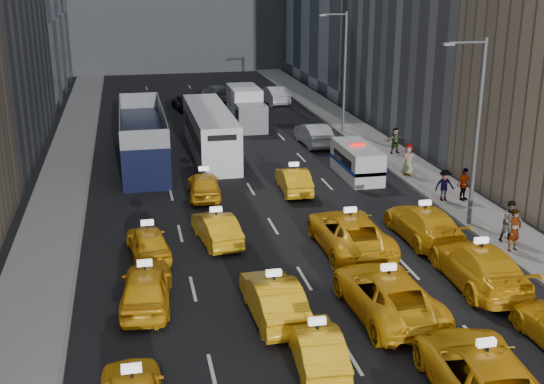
{
  "coord_description": "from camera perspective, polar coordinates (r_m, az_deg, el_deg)",
  "views": [
    {
      "loc": [
        -6.52,
        -16.26,
        11.92
      ],
      "look_at": [
        -0.2,
        13.27,
        2.0
      ],
      "focal_mm": 45.0,
      "sensor_mm": 36.0,
      "label": 1
    }
  ],
  "objects": [
    {
      "name": "sidewalk_west",
      "position": [
        43.11,
        -16.9,
        1.44
      ],
      "size": [
        3.0,
        90.0,
        0.15
      ],
      "primitive_type": "cube",
      "color": "gray",
      "rests_on": "ground"
    },
    {
      "name": "sidewalk_east",
      "position": [
        46.17,
        10.0,
        3.05
      ],
      "size": [
        3.0,
        90.0,
        0.15
      ],
      "primitive_type": "cube",
      "color": "gray",
      "rests_on": "ground"
    },
    {
      "name": "curb_west",
      "position": [
        42.99,
        -14.98,
        1.59
      ],
      "size": [
        0.15,
        90.0,
        0.18
      ],
      "primitive_type": "cube",
      "color": "slate",
      "rests_on": "ground"
    },
    {
      "name": "curb_east",
      "position": [
        45.66,
        8.31,
        2.98
      ],
      "size": [
        0.15,
        90.0,
        0.18
      ],
      "primitive_type": "cube",
      "color": "slate",
      "rests_on": "ground"
    },
    {
      "name": "streetlight_near",
      "position": [
        33.08,
        16.66,
        5.21
      ],
      "size": [
        2.15,
        0.22,
        9.0
      ],
      "color": "#595B60",
      "rests_on": "ground"
    },
    {
      "name": "streetlight_far",
      "position": [
        51.23,
        5.99,
        10.24
      ],
      "size": [
        2.15,
        0.22,
        9.0
      ],
      "color": "#595B60",
      "rests_on": "ground"
    },
    {
      "name": "taxi_5",
      "position": [
        21.94,
        3.74,
        -12.73
      ],
      "size": [
        1.67,
        4.1,
        1.32
      ],
      "primitive_type": "imported",
      "rotation": [
        0.0,
        0.0,
        3.07
      ],
      "color": "#F6AC14",
      "rests_on": "ground"
    },
    {
      "name": "taxi_6",
      "position": [
        21.15,
        17.21,
        -14.37
      ],
      "size": [
        3.23,
        6.13,
        1.64
      ],
      "primitive_type": "imported",
      "rotation": [
        0.0,
        0.0,
        3.05
      ],
      "color": "#F6AC14",
      "rests_on": "ground"
    },
    {
      "name": "taxi_8",
      "position": [
        25.72,
        -10.48,
        -7.85
      ],
      "size": [
        2.21,
        4.62,
        1.52
      ],
      "primitive_type": "imported",
      "rotation": [
        0.0,
        0.0,
        3.05
      ],
      "color": "#F6AC14",
      "rests_on": "ground"
    },
    {
      "name": "taxi_9",
      "position": [
        24.54,
        0.15,
        -8.86
      ],
      "size": [
        1.78,
        4.67,
        1.52
      ],
      "primitive_type": "imported",
      "rotation": [
        0.0,
        0.0,
        3.18
      ],
      "color": "#F6AC14",
      "rests_on": "ground"
    },
    {
      "name": "taxi_10",
      "position": [
        25.11,
        9.61,
        -8.35
      ],
      "size": [
        2.87,
        5.9,
        1.62
      ],
      "primitive_type": "imported",
      "rotation": [
        0.0,
        0.0,
        3.17
      ],
      "color": "#F6AC14",
      "rests_on": "ground"
    },
    {
      "name": "taxi_11",
      "position": [
        28.11,
        16.91,
        -5.88
      ],
      "size": [
        2.6,
        5.85,
        1.67
      ],
      "primitive_type": "imported",
      "rotation": [
        0.0,
        0.0,
        3.1
      ],
      "color": "#F6AC14",
      "rests_on": "ground"
    },
    {
      "name": "taxi_12",
      "position": [
        30.02,
        -10.3,
        -4.13
      ],
      "size": [
        2.03,
        4.1,
        1.34
      ],
      "primitive_type": "imported",
      "rotation": [
        0.0,
        0.0,
        3.26
      ],
      "color": "#F6AC14",
      "rests_on": "ground"
    },
    {
      "name": "taxi_13",
      "position": [
        31.16,
        -4.68,
        -3.01
      ],
      "size": [
        2.01,
        4.31,
        1.37
      ],
      "primitive_type": "imported",
      "rotation": [
        0.0,
        0.0,
        3.28
      ],
      "color": "#F6AC14",
      "rests_on": "ground"
    },
    {
      "name": "taxi_14",
      "position": [
        30.37,
        6.49,
        -3.35
      ],
      "size": [
        2.8,
        6.0,
        1.66
      ],
      "primitive_type": "imported",
      "rotation": [
        0.0,
        0.0,
        3.14
      ],
      "color": "#F6AC14",
      "rests_on": "ground"
    },
    {
      "name": "taxi_15",
      "position": [
        32.06,
        12.57,
        -2.59
      ],
      "size": [
        2.28,
        5.46,
        1.58
      ],
      "primitive_type": "imported",
      "rotation": [
        0.0,
        0.0,
        3.15
      ],
      "color": "#F6AC14",
      "rests_on": "ground"
    },
    {
      "name": "taxi_16",
      "position": [
        37.3,
        -5.7,
        0.6
      ],
      "size": [
        1.89,
        4.23,
        1.41
      ],
      "primitive_type": "imported",
      "rotation": [
        0.0,
        0.0,
        3.09
      ],
      "color": "#F6AC14",
      "rests_on": "ground"
    },
    {
      "name": "taxi_17",
      "position": [
        38.06,
        1.83,
        1.02
      ],
      "size": [
        1.67,
        4.25,
        1.38
      ],
      "primitive_type": "imported",
      "rotation": [
        0.0,
        0.0,
        3.09
      ],
      "color": "#F6AC14",
      "rests_on": "ground"
    },
    {
      "name": "nypd_van",
      "position": [
        41.0,
        7.12,
        2.51
      ],
      "size": [
        2.07,
        4.91,
        2.08
      ],
      "rotation": [
        0.0,
        0.0,
        -0.04
      ],
      "color": "silver",
      "rests_on": "ground"
    },
    {
      "name": "double_decker",
      "position": [
        44.13,
        -10.77,
        4.52
      ],
      "size": [
        3.62,
        12.19,
        3.5
      ],
      "rotation": [
        0.0,
        0.0,
        0.07
      ],
      "color": "black",
      "rests_on": "ground"
    },
    {
      "name": "city_bus",
      "position": [
        45.92,
        -5.21,
        5.02
      ],
      "size": [
        2.95,
        11.92,
        3.06
      ],
      "rotation": [
        0.0,
        0.0,
        -0.04
      ],
      "color": "silver",
      "rests_on": "ground"
    },
    {
      "name": "box_truck",
      "position": [
        54.24,
        -2.18,
        7.06
      ],
      "size": [
        2.43,
        6.58,
        2.98
      ],
      "rotation": [
        0.0,
        0.0,
        -0.03
      ],
      "color": "white",
      "rests_on": "ground"
    },
    {
      "name": "misc_car_0",
      "position": [
        48.36,
        3.52,
        4.84
      ],
      "size": [
        1.84,
        4.82,
        1.57
      ],
      "primitive_type": "imported",
      "rotation": [
        0.0,
        0.0,
        3.18
      ],
      "color": "#96999D",
      "rests_on": "ground"
    },
    {
      "name": "misc_car_1",
      "position": [
        58.44,
        -10.96,
        6.88
      ],
      "size": [
        2.91,
        5.82,
        1.58
      ],
      "primitive_type": "imported",
      "rotation": [
        0.0,
        0.0,
        3.19
      ],
      "color": "black",
      "rests_on": "ground"
    },
    {
      "name": "misc_car_2",
      "position": [
        65.51,
        -4.7,
        8.29
      ],
      "size": [
        2.6,
        5.17,
        1.44
      ],
      "primitive_type": "imported",
      "rotation": [
        0.0,
        0.0,
        3.26
      ],
      "color": "slate",
      "rests_on": "ground"
    },
    {
      "name": "misc_car_3",
      "position": [
        61.26,
        -7.31,
        7.52
      ],
      "size": [
        2.31,
        4.5,
        1.47
      ],
      "primitive_type": "imported",
      "rotation": [
        0.0,
        0.0,
        3.28
      ],
      "color": "black",
      "rests_on": "ground"
    },
    {
      "name": "misc_car_4",
      "position": [
        63.79,
        0.13,
        8.16
      ],
      "size": [
        2.24,
        5.06,
        1.62
      ],
      "primitive_type": "imported",
      "rotation": [
        0.0,
        0.0,
        3.25
      ],
      "color": "#B6B7BE",
      "rests_on": "ground"
    },
    {
      "name": "pedestrian_0",
      "position": [
        31.46,
        19.64,
        -3.02
      ],
      "size": [
        0.81,
        0.66,
        1.91
      ],
      "primitive_type": "imported",
      "rotation": [
        0.0,
        0.0,
        0.34
      ],
      "color": "gray",
      "rests_on": "sidewalk_east"
    },
    {
      "name": "pedestrian_1",
      "position": [
        32.48,
        19.37,
        -2.33
      ],
      "size": [
        0.95,
        0.54,
        1.92
      ],
      "primitive_type": "imported",
      "rotation": [
        0.0,
        0.0,
        -0.03
      ],
      "color": "gray",
      "rests_on": "sidewalk_east"
    },
    {
      "name": "pedestrian_2",
      "position": [
        37.21,
        14.25,
        0.56
      ],
      "size": [
        1.12,
        0.49,
        1.71
      ],
      "primitive_type": "imported",
      "rotation": [
        0.0,
        0.0,
        -0.03
      ],
      "color": "gray",
      "rests_on": "sidewalk_east"
    },
    {
      "name": "pedestrian_3",
      "position": [
        37.54,
        15.75,
        0.63
      ],
      "size": [
        1.14,
        0.86,
        1.77
      ],
      "primitive_type": "imported",
      "rotation": [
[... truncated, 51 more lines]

